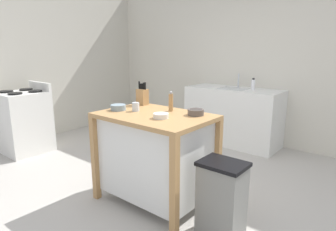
# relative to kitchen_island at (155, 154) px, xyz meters

# --- Properties ---
(ground_plane) EXTENTS (6.98, 6.98, 0.00)m
(ground_plane) POSITION_rel_kitchen_island_xyz_m (0.01, 0.06, -0.50)
(ground_plane) COLOR #ADA8A0
(ground_plane) RESTS_ON ground
(wall_back) EXTENTS (5.98, 0.10, 2.60)m
(wall_back) POSITION_rel_kitchen_island_xyz_m (0.01, 2.49, 0.80)
(wall_back) COLOR beige
(wall_back) RESTS_ON ground
(wall_left) EXTENTS (0.10, 3.03, 2.60)m
(wall_left) POSITION_rel_kitchen_island_xyz_m (-2.98, 0.98, 0.80)
(wall_left) COLOR beige
(wall_left) RESTS_ON ground
(kitchen_island) EXTENTS (1.06, 0.73, 0.89)m
(kitchen_island) POSITION_rel_kitchen_island_xyz_m (0.00, 0.00, 0.00)
(kitchen_island) COLOR #AD7F4C
(kitchen_island) RESTS_ON ground
(knife_block) EXTENTS (0.11, 0.09, 0.25)m
(knife_block) POSITION_rel_kitchen_island_xyz_m (-0.41, 0.26, 0.49)
(knife_block) COLOR #AD7F4C
(knife_block) RESTS_ON kitchen_island
(bowl_stoneware_deep) EXTENTS (0.15, 0.15, 0.06)m
(bowl_stoneware_deep) POSITION_rel_kitchen_island_xyz_m (-0.40, -0.10, 0.42)
(bowl_stoneware_deep) COLOR gray
(bowl_stoneware_deep) RESTS_ON kitchen_island
(bowl_ceramic_wide) EXTENTS (0.15, 0.15, 0.06)m
(bowl_ceramic_wide) POSITION_rel_kitchen_island_xyz_m (0.32, 0.21, 0.42)
(bowl_ceramic_wide) COLOR #564C47
(bowl_ceramic_wide) RESTS_ON kitchen_island
(bowl_ceramic_small) EXTENTS (0.14, 0.14, 0.04)m
(bowl_ceramic_small) POSITION_rel_kitchen_island_xyz_m (0.15, -0.09, 0.42)
(bowl_ceramic_small) COLOR silver
(bowl_ceramic_small) RESTS_ON kitchen_island
(drinking_cup) EXTENTS (0.07, 0.07, 0.09)m
(drinking_cup) POSITION_rel_kitchen_island_xyz_m (-0.23, -0.02, 0.44)
(drinking_cup) COLOR silver
(drinking_cup) RESTS_ON kitchen_island
(pepper_grinder) EXTENTS (0.04, 0.04, 0.20)m
(pepper_grinder) POSITION_rel_kitchen_island_xyz_m (0.04, 0.20, 0.49)
(pepper_grinder) COLOR #AD7F4C
(pepper_grinder) RESTS_ON kitchen_island
(trash_bin) EXTENTS (0.36, 0.28, 0.63)m
(trash_bin) POSITION_rel_kitchen_island_xyz_m (0.77, -0.06, -0.18)
(trash_bin) COLOR slate
(trash_bin) RESTS_ON ground
(sink_counter) EXTENTS (1.46, 0.60, 0.88)m
(sink_counter) POSITION_rel_kitchen_island_xyz_m (-0.27, 2.14, -0.06)
(sink_counter) COLOR silver
(sink_counter) RESTS_ON ground
(sink_faucet) EXTENTS (0.02, 0.02, 0.22)m
(sink_faucet) POSITION_rel_kitchen_island_xyz_m (-0.27, 2.28, 0.49)
(sink_faucet) COLOR #B7BCC1
(sink_faucet) RESTS_ON sink_counter
(bottle_dish_soap) EXTENTS (0.06, 0.06, 0.18)m
(bottle_dish_soap) POSITION_rel_kitchen_island_xyz_m (0.03, 2.17, 0.47)
(bottle_dish_soap) COLOR white
(bottle_dish_soap) RESTS_ON sink_counter
(stove) EXTENTS (0.60, 0.60, 1.00)m
(stove) POSITION_rel_kitchen_island_xyz_m (-2.43, -0.13, -0.05)
(stove) COLOR white
(stove) RESTS_ON ground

